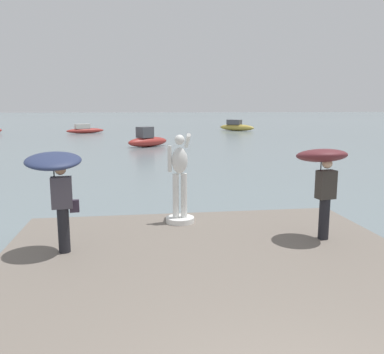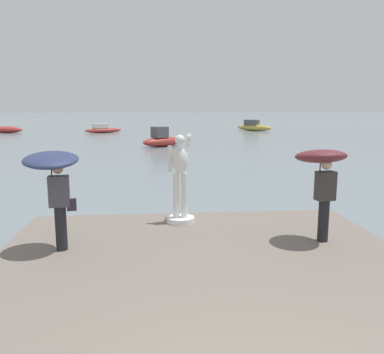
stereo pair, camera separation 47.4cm
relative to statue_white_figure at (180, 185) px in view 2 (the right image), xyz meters
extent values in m
plane|color=slate|center=(0.27, 33.06, -1.32)|extent=(400.00, 400.00, 0.00)
cube|color=#70665B|center=(0.27, -4.55, -1.12)|extent=(7.88, 10.78, 0.40)
cylinder|color=white|center=(0.00, -0.01, -0.85)|extent=(0.69, 0.69, 0.13)
cylinder|color=white|center=(-0.10, -0.01, -0.25)|extent=(0.15, 0.15, 1.08)
cylinder|color=white|center=(0.10, -0.01, -0.25)|extent=(0.15, 0.15, 1.08)
ellipsoid|color=white|center=(0.00, -0.01, 0.60)|extent=(0.38, 0.26, 0.63)
sphere|color=white|center=(0.00, -0.01, 1.10)|extent=(0.24, 0.24, 0.24)
cylinder|color=white|center=(-0.24, -0.01, 0.65)|extent=(0.10, 0.10, 0.62)
cylinder|color=white|center=(0.22, 0.26, 1.05)|extent=(0.10, 0.59, 0.40)
cylinder|color=black|center=(-2.44, -1.73, -0.48)|extent=(0.22, 0.22, 0.88)
cube|color=#47424C|center=(-2.44, -1.73, 0.26)|extent=(0.41, 0.28, 0.60)
sphere|color=#A87A5B|center=(-2.44, -1.73, 0.71)|extent=(0.21, 0.21, 0.21)
cylinder|color=#262626|center=(-2.57, -1.71, 0.56)|extent=(0.02, 0.02, 0.50)
ellipsoid|color=navy|center=(-2.57, -1.71, 0.87)|extent=(1.15, 1.17, 0.39)
cube|color=#332838|center=(-2.23, -1.69, -0.02)|extent=(0.19, 0.12, 0.24)
cylinder|color=black|center=(2.89, -1.68, -0.48)|extent=(0.22, 0.22, 0.88)
cube|color=#38332D|center=(2.89, -1.68, 0.26)|extent=(0.42, 0.30, 0.60)
sphere|color=beige|center=(2.89, -1.68, 0.71)|extent=(0.21, 0.21, 0.21)
cylinder|color=#262626|center=(2.77, -1.66, 0.56)|extent=(0.02, 0.02, 0.49)
ellipsoid|color=#5B2328|center=(2.77, -1.66, 0.88)|extent=(1.19, 1.21, 0.38)
ellipsoid|color=#9E2D28|center=(-0.01, 23.28, -0.92)|extent=(3.81, 3.23, 0.79)
cube|color=#4C4C51|center=(-0.24, 23.12, -0.14)|extent=(1.48, 1.44, 0.87)
ellipsoid|color=#9E2D28|center=(-18.95, 42.38, -0.92)|extent=(4.26, 2.05, 0.80)
ellipsoid|color=#9E2D28|center=(-7.04, 41.38, -1.01)|extent=(4.67, 2.85, 0.62)
cube|color=beige|center=(-7.35, 41.24, -0.47)|extent=(1.92, 1.44, 0.56)
ellipsoid|color=#B2993D|center=(12.59, 43.73, -0.88)|extent=(4.53, 4.49, 0.87)
cube|color=#4C4C51|center=(12.31, 44.01, -0.16)|extent=(2.00, 1.99, 0.66)
camera|label=1|loc=(-1.04, -9.46, 1.86)|focal=37.65mm
camera|label=2|loc=(-0.57, -9.51, 1.86)|focal=37.65mm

